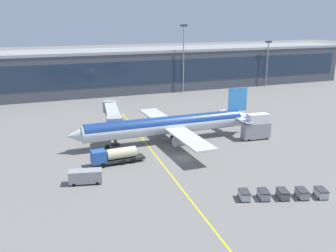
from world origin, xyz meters
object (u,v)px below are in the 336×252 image
Objects in this scene: main_airliner at (167,125)px; baggage_cart_0 at (244,195)px; baggage_cart_1 at (264,194)px; baggage_cart_4 at (321,193)px; fuel_tanker at (114,156)px; catering_lift at (256,127)px; lavatory_truck at (85,176)px; baggage_cart_3 at (302,193)px; baggage_cart_2 at (283,194)px.

baggage_cart_0 is at bearing -88.30° from main_airliner.
baggage_cart_4 is at bearing -17.82° from baggage_cart_1.
main_airliner is 17.85m from fuel_tanker.
main_airliner is at bearing 164.33° from catering_lift.
lavatory_truck is at bearing 146.01° from baggage_cart_0.
main_airliner is 33.67m from baggage_cart_1.
catering_lift is 2.34× the size of baggage_cart_4.
lavatory_truck is at bearing 150.14° from baggage_cart_3.
main_airliner reaches higher than baggage_cart_1.
baggage_cart_0 is 9.60m from baggage_cart_3.
main_airliner is 32.47m from baggage_cart_0.
catering_lift is at bearing 75.70° from baggage_cart_4.
baggage_cart_2 is 1.00× the size of baggage_cart_3.
baggage_cart_1 and baggage_cart_4 have the same top height.
baggage_cart_2 is 1.00× the size of baggage_cart_4.
fuel_tanker is 3.64× the size of baggage_cart_3.
baggage_cart_0 is (0.96, -32.28, -3.33)m from main_airliner.
baggage_cart_0 is 6.40m from baggage_cart_2.
main_airliner is 21.71m from catering_lift.
lavatory_truck is 2.06× the size of baggage_cart_0.
fuel_tanker is at bearing 134.15° from baggage_cart_3.
lavatory_truck is at bearing -142.97° from main_airliner.
lavatory_truck is 27.87m from baggage_cart_0.
baggage_cart_3 is (9.14, -2.94, 0.00)m from baggage_cart_0.
catering_lift is 33.17m from baggage_cart_0.
baggage_cart_0 is (-19.92, -26.43, -2.28)m from catering_lift.
baggage_cart_2 is (22.06, -24.88, -0.96)m from fuel_tanker.
baggage_cart_4 is (35.29, -19.49, -0.64)m from lavatory_truck.
baggage_cart_4 is at bearing -17.82° from baggage_cart_2.
main_airliner is 15.56× the size of baggage_cart_3.
lavatory_truck is 2.06× the size of baggage_cart_4.
catering_lift reaches higher than baggage_cart_2.
baggage_cart_1 is 9.60m from baggage_cart_4.
main_airliner is at bearing 101.63° from baggage_cart_2.
baggage_cart_3 is (32.24, -18.51, -0.64)m from lavatory_truck.
baggage_cart_1 and baggage_cart_3 have the same top height.
baggage_cart_3 is at bearing -110.16° from catering_lift.
baggage_cart_0 and baggage_cart_4 have the same top height.
lavatory_truck is 30.95m from baggage_cart_1.
lavatory_truck reaches higher than baggage_cart_2.
fuel_tanker is at bearing 124.86° from baggage_cart_0.
fuel_tanker is at bearing 131.56° from baggage_cart_2.
baggage_cart_1 is at bearing -121.62° from catering_lift.
fuel_tanker reaches higher than baggage_cart_0.
baggage_cart_0 is 12.80m from baggage_cart_4.
lavatory_truck is at bearing -165.84° from catering_lift.
catering_lift is (20.88, -5.85, -1.05)m from main_airliner.
baggage_cart_4 is (-7.73, -30.34, -2.28)m from catering_lift.
fuel_tanker is at bearing -148.04° from main_airliner.
baggage_cart_3 is at bearing -45.85° from fuel_tanker.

